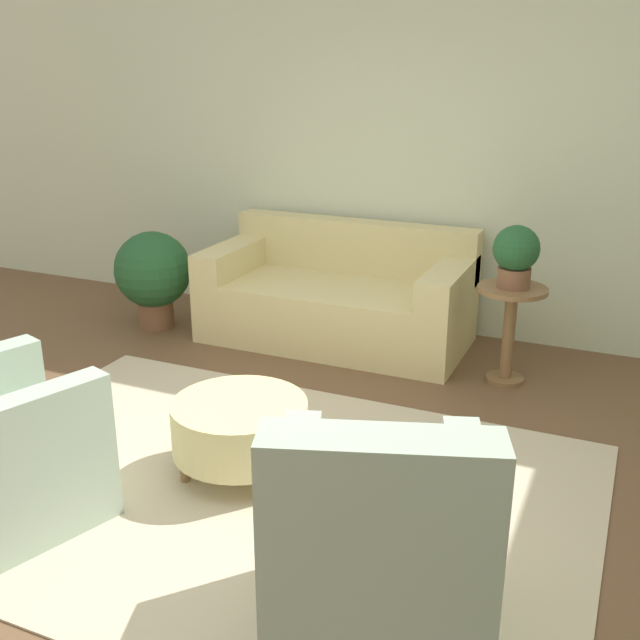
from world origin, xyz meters
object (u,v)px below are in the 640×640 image
at_px(couch, 338,299).
at_px(side_table, 510,320).
at_px(potted_plant_on_side_table, 516,254).
at_px(potted_plant_floor, 153,273).
at_px(ottoman_table, 240,426).
at_px(armchair_right, 378,559).

bearing_deg(couch, side_table, -12.59).
relative_size(couch, side_table, 2.99).
distance_m(couch, side_table, 1.37).
bearing_deg(potted_plant_on_side_table, couch, 167.41).
distance_m(side_table, potted_plant_floor, 2.78).
bearing_deg(couch, potted_plant_floor, -166.66).
bearing_deg(couch, ottoman_table, -81.85).
bearing_deg(armchair_right, couch, 114.93).
bearing_deg(couch, potted_plant_on_side_table, -12.59).
xyz_separation_m(couch, ottoman_table, (0.29, -2.03, -0.05)).
bearing_deg(side_table, ottoman_table, -121.14).
bearing_deg(armchair_right, ottoman_table, 140.44).
bearing_deg(potted_plant_on_side_table, ottoman_table, -121.14).
xyz_separation_m(side_table, potted_plant_floor, (-2.78, -0.04, 0.01)).
bearing_deg(side_table, armchair_right, -89.69).
relative_size(ottoman_table, potted_plant_floor, 0.91).
xyz_separation_m(ottoman_table, potted_plant_floor, (-1.73, 1.69, 0.18)).
relative_size(armchair_right, potted_plant_floor, 1.27).
xyz_separation_m(ottoman_table, side_table, (1.04, 1.73, 0.17)).
bearing_deg(potted_plant_floor, side_table, 0.90).
bearing_deg(ottoman_table, potted_plant_floor, 135.76).
distance_m(couch, potted_plant_on_side_table, 1.48).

